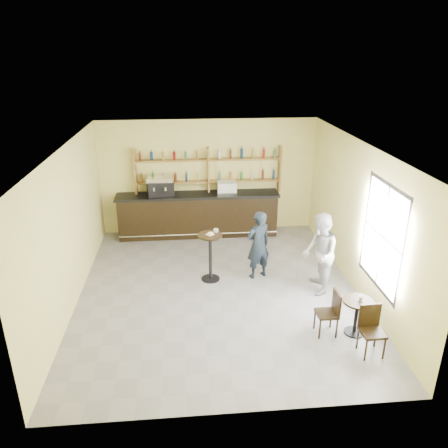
{
  "coord_description": "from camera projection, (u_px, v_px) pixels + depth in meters",
  "views": [
    {
      "loc": [
        -0.63,
        -8.35,
        4.98
      ],
      "look_at": [
        0.2,
        0.8,
        1.25
      ],
      "focal_mm": 35.0,
      "sensor_mm": 36.0,
      "label": 1
    }
  ],
  "objects": [
    {
      "name": "chair_west",
      "position": [
        327.0,
        313.0,
        8.04
      ],
      "size": [
        0.38,
        0.38,
        0.87
      ],
      "primitive_type": null,
      "rotation": [
        0.0,
        0.0,
        -1.56
      ],
      "color": "black",
      "rests_on": "floor"
    },
    {
      "name": "cafe_table",
      "position": [
        356.0,
        317.0,
        8.07
      ],
      "size": [
        0.7,
        0.7,
        0.71
      ],
      "primitive_type": null,
      "rotation": [
        0.0,
        0.0,
        -0.32
      ],
      "color": "black",
      "rests_on": "floor"
    },
    {
      "name": "cup_pedestal",
      "position": [
        216.0,
        231.0,
        9.75
      ],
      "size": [
        0.14,
        0.14,
        0.09
      ],
      "primitive_type": "imported",
      "rotation": [
        0.0,
        0.0,
        0.23
      ],
      "color": "white",
      "rests_on": "pedestal_table"
    },
    {
      "name": "wall_right",
      "position": [
        358.0,
        218.0,
        9.28
      ],
      "size": [
        0.0,
        7.0,
        7.0
      ],
      "primitive_type": "plane",
      "rotation": [
        1.57,
        0.0,
        -1.57
      ],
      "color": "#FAF08E",
      "rests_on": "floor"
    },
    {
      "name": "ceiling",
      "position": [
        217.0,
        146.0,
        8.43
      ],
      "size": [
        7.0,
        7.0,
        0.0
      ],
      "primitive_type": "plane",
      "rotation": [
        3.14,
        0.0,
        0.0
      ],
      "color": "white",
      "rests_on": "wall_back"
    },
    {
      "name": "donut",
      "position": [
        211.0,
        233.0,
        9.65
      ],
      "size": [
        0.17,
        0.17,
        0.05
      ],
      "primitive_type": "torus",
      "rotation": [
        0.0,
        0.0,
        -0.3
      ],
      "color": "#E9BE55",
      "rests_on": "napkin"
    },
    {
      "name": "cup_cafe",
      "position": [
        361.0,
        298.0,
        7.92
      ],
      "size": [
        0.12,
        0.12,
        0.09
      ],
      "primitive_type": "imported",
      "rotation": [
        0.0,
        0.0,
        -0.39
      ],
      "color": "white",
      "rests_on": "cafe_table"
    },
    {
      "name": "shelf_unit",
      "position": [
        208.0,
        171.0,
        12.06
      ],
      "size": [
        4.0,
        0.26,
        1.4
      ],
      "primitive_type": null,
      "color": "brown",
      "rests_on": "wall_back"
    },
    {
      "name": "pedestal_table",
      "position": [
        210.0,
        257.0,
        9.88
      ],
      "size": [
        0.66,
        0.66,
        1.13
      ],
      "primitive_type": null,
      "rotation": [
        0.0,
        0.0,
        -0.24
      ],
      "color": "black",
      "rests_on": "floor"
    },
    {
      "name": "man_main",
      "position": [
        258.0,
        245.0,
        9.91
      ],
      "size": [
        0.69,
        0.58,
        1.62
      ],
      "primitive_type": "imported",
      "rotation": [
        0.0,
        0.0,
        3.53
      ],
      "color": "black",
      "rests_on": "floor"
    },
    {
      "name": "window_pane",
      "position": [
        383.0,
        237.0,
        8.14
      ],
      "size": [
        0.0,
        2.0,
        2.0
      ],
      "primitive_type": "plane",
      "rotation": [
        1.57,
        0.0,
        -1.57
      ],
      "color": "white",
      "rests_on": "wall_right"
    },
    {
      "name": "patron_second",
      "position": [
        319.0,
        254.0,
        9.29
      ],
      "size": [
        0.78,
        0.95,
        1.8
      ],
      "primitive_type": "imported",
      "rotation": [
        0.0,
        0.0,
        -1.69
      ],
      "color": "#ACADB2",
      "rests_on": "floor"
    },
    {
      "name": "wall_front",
      "position": [
        238.0,
        321.0,
        5.8
      ],
      "size": [
        7.0,
        0.0,
        7.0
      ],
      "primitive_type": "plane",
      "rotation": [
        -1.57,
        0.0,
        0.0
      ],
      "color": "#FAF08E",
      "rests_on": "floor"
    },
    {
      "name": "napkin",
      "position": [
        210.0,
        234.0,
        9.66
      ],
      "size": [
        0.21,
        0.21,
        0.0
      ],
      "primitive_type": "cube",
      "rotation": [
        0.0,
        0.0,
        0.69
      ],
      "color": "white",
      "rests_on": "pedestal_table"
    },
    {
      "name": "bar_counter",
      "position": [
        198.0,
        214.0,
        12.28
      ],
      "size": [
        4.5,
        0.88,
        1.22
      ],
      "primitive_type": null,
      "color": "black",
      "rests_on": "floor"
    },
    {
      "name": "wall_left",
      "position": [
        69.0,
        228.0,
        8.78
      ],
      "size": [
        0.0,
        7.0,
        7.0
      ],
      "primitive_type": "plane",
      "rotation": [
        1.57,
        0.0,
        1.57
      ],
      "color": "#FAF08E",
      "rests_on": "floor"
    },
    {
      "name": "liquor_bottles",
      "position": [
        208.0,
        165.0,
        12.0
      ],
      "size": [
        3.68,
        0.1,
        1.0
      ],
      "primitive_type": null,
      "color": "#8C5919",
      "rests_on": "shelf_unit"
    },
    {
      "name": "pastry_case",
      "position": [
        227.0,
        188.0,
        12.06
      ],
      "size": [
        0.54,
        0.44,
        0.32
      ],
      "primitive_type": null,
      "rotation": [
        0.0,
        0.0,
        -0.02
      ],
      "color": "silver",
      "rests_on": "bar_counter"
    },
    {
      "name": "floor",
      "position": [
        218.0,
        290.0,
        9.63
      ],
      "size": [
        7.0,
        7.0,
        0.0
      ],
      "primitive_type": "plane",
      "color": "gray",
      "rests_on": "ground"
    },
    {
      "name": "wall_back",
      "position": [
        208.0,
        177.0,
        12.26
      ],
      "size": [
        7.0,
        0.0,
        7.0
      ],
      "primitive_type": "plane",
      "rotation": [
        1.57,
        0.0,
        0.0
      ],
      "color": "#FAF08E",
      "rests_on": "floor"
    },
    {
      "name": "window_frame",
      "position": [
        382.0,
        237.0,
        8.14
      ],
      "size": [
        0.04,
        1.7,
        2.1
      ],
      "primitive_type": null,
      "color": "black",
      "rests_on": "wall_right"
    },
    {
      "name": "chair_south",
      "position": [
        372.0,
        332.0,
        7.48
      ],
      "size": [
        0.41,
        0.41,
        0.9
      ],
      "primitive_type": null,
      "rotation": [
        0.0,
        0.0,
        0.05
      ],
      "color": "black",
      "rests_on": "floor"
    },
    {
      "name": "espresso_machine",
      "position": [
        160.0,
        186.0,
        11.87
      ],
      "size": [
        0.77,
        0.56,
        0.5
      ],
      "primitive_type": null,
      "rotation": [
        0.0,
        0.0,
        0.17
      ],
      "color": "black",
      "rests_on": "bar_counter"
    }
  ]
}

